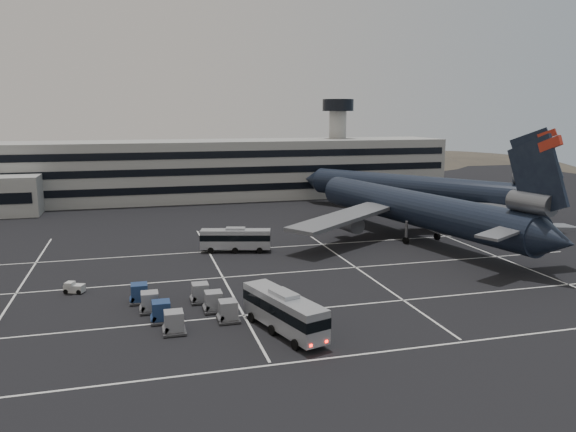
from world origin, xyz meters
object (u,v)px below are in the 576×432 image
Objects in this scene: uld_cluster at (181,305)px; bus_near at (284,310)px; bus_far at (236,238)px; trijet_main at (417,208)px.

bus_near is at bearing -39.98° from uld_cluster.
bus_near reaches higher than bus_far.
trijet_main is at bearing 29.10° from bus_near.
trijet_main is 47.21m from uld_cluster.
bus_near is 32.43m from bus_far.
trijet_main is 4.92× the size of bus_near.
bus_near is 1.09× the size of bus_far.
bus_far is at bearing 168.36° from trijet_main.
bus_near is 0.91× the size of uld_cluster.
trijet_main is at bearing 31.81° from uld_cluster.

